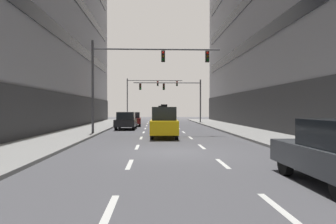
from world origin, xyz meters
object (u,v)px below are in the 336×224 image
car_driving_2 (126,121)px  traffic_signal_2 (146,90)px  taxi_driving_4 (164,122)px  traffic_signal_1 (176,91)px  car_driving_0 (133,119)px  taxi_driving_1 (160,116)px  traffic_signal_0 (137,68)px  car_driving_3 (162,122)px

car_driving_2 → traffic_signal_2: 24.47m
taxi_driving_4 → traffic_signal_2: (-2.04, 32.87, 4.19)m
car_driving_2 → taxi_driving_4: size_ratio=1.02×
traffic_signal_2 → traffic_signal_1: bearing=-70.9°
car_driving_0 → taxi_driving_1: taxi_driving_1 is taller
car_driving_2 → traffic_signal_0: bearing=-78.0°
car_driving_3 → traffic_signal_1: traffic_signal_1 is taller
taxi_driving_1 → car_driving_3: size_ratio=1.04×
taxi_driving_1 → traffic_signal_0: (-2.05, -15.19, 3.95)m
car_driving_2 → traffic_signal_0: (1.34, -6.27, 4.20)m
traffic_signal_0 → taxi_driving_4: bearing=-52.4°
traffic_signal_2 → car_driving_3: bearing=-85.7°
taxi_driving_1 → car_driving_2: size_ratio=1.02×
car_driving_2 → car_driving_3: (3.31, -3.30, -0.02)m
car_driving_3 → traffic_signal_2: (-2.03, 27.34, 4.43)m
traffic_signal_0 → traffic_signal_2: size_ratio=1.01×
car_driving_0 → traffic_signal_1: (5.28, 6.11, 3.47)m
taxi_driving_4 → car_driving_3: bearing=90.0°
traffic_signal_1 → traffic_signal_2: 13.07m
traffic_signal_0 → car_driving_3: bearing=56.3°
traffic_signal_0 → car_driving_0: bearing=95.2°
taxi_driving_1 → taxi_driving_4: 17.76m
car_driving_0 → traffic_signal_1: 8.79m
car_driving_3 → traffic_signal_0: traffic_signal_0 is taller
car_driving_3 → traffic_signal_0: size_ratio=0.45×
taxi_driving_1 → traffic_signal_0: size_ratio=0.47×
car_driving_3 → taxi_driving_1: bearing=89.7°
taxi_driving_1 → traffic_signal_2: size_ratio=0.47×
taxi_driving_4 → traffic_signal_1: bearing=83.8°
taxi_driving_1 → car_driving_2: taxi_driving_1 is taller
car_driving_0 → traffic_signal_1: bearing=49.2°
car_driving_3 → traffic_signal_0: 5.52m
taxi_driving_1 → taxi_driving_4: (-0.07, -17.76, -0.03)m
car_driving_3 → traffic_signal_2: size_ratio=0.45×
car_driving_2 → car_driving_3: car_driving_2 is taller
car_driving_0 → traffic_signal_0: 12.66m
car_driving_0 → taxi_driving_1: size_ratio=0.95×
car_driving_0 → taxi_driving_4: bearing=-78.1°
taxi_driving_4 → traffic_signal_1: (2.22, 20.55, 3.21)m
car_driving_2 → car_driving_3: bearing=-44.9°
car_driving_0 → traffic_signal_0: traffic_signal_0 is taller
taxi_driving_4 → taxi_driving_1: bearing=89.8°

